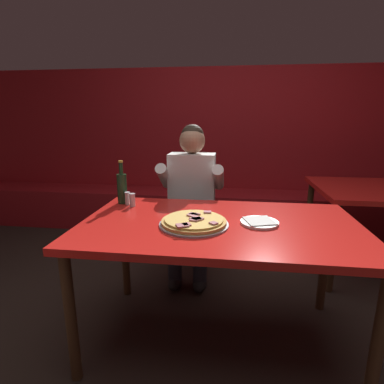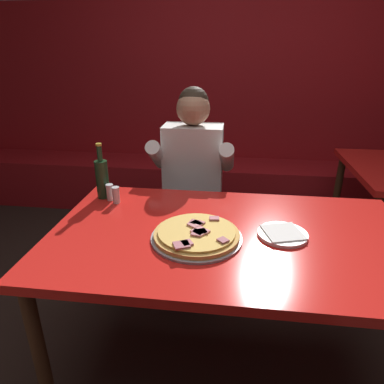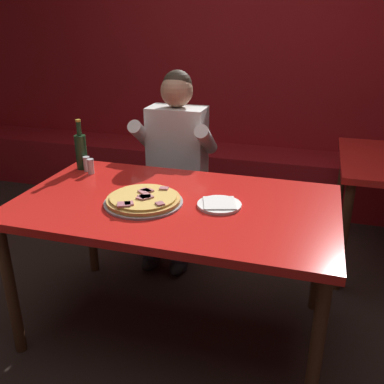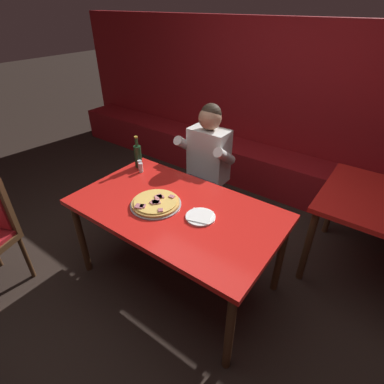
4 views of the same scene
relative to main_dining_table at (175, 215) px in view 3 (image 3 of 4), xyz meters
name	(u,v)px [view 3 (image 3 of 4)]	position (x,y,z in m)	size (l,w,h in m)	color
ground_plane	(177,326)	(0.00, 0.00, -0.68)	(24.00, 24.00, 0.00)	black
booth_wall_panel	(250,91)	(0.00, 2.18, 0.27)	(6.80, 0.16, 1.90)	maroon
booth_bench	(240,176)	(0.00, 1.86, -0.45)	(6.46, 0.48, 0.46)	maroon
main_dining_table	(175,215)	(0.00, 0.00, 0.00)	(1.55, 0.90, 0.76)	#422816
pizza	(143,200)	(-0.14, -0.06, 0.09)	(0.38, 0.38, 0.05)	#9E9EA3
plate_white_paper	(219,205)	(0.22, 0.01, 0.08)	(0.21, 0.21, 0.02)	white
beer_bottle	(81,151)	(-0.67, 0.30, 0.18)	(0.07, 0.07, 0.29)	#19381E
shaker_oregano	(87,165)	(-0.63, 0.27, 0.11)	(0.04, 0.04, 0.09)	silver
shaker_black_pepper	(91,167)	(-0.58, 0.24, 0.11)	(0.04, 0.04, 0.09)	silver
diner_seated_blue_shirt	(174,160)	(-0.26, 0.76, 0.02)	(0.53, 0.53, 1.27)	black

